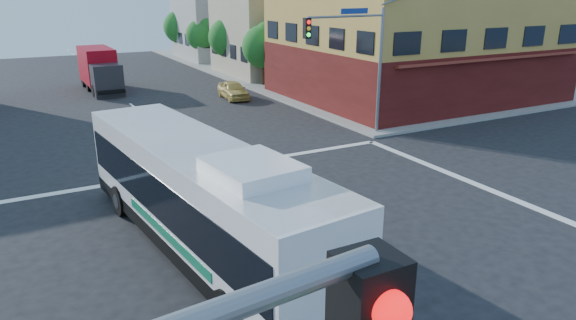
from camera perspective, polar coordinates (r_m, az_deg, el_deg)
ground at (r=16.07m, az=2.42°, el=-10.89°), size 120.00×120.00×0.00m
sidewalk_ne at (r=63.68m, az=13.92°, el=10.73°), size 50.00×50.00×0.15m
corner_building_ne at (r=40.93m, az=14.04°, el=15.01°), size 18.10×15.44×14.00m
building_east_near at (r=52.10m, az=-0.41°, el=14.59°), size 12.06×10.06×9.00m
building_east_far at (r=64.78m, az=-6.41°, el=15.64°), size 12.06×10.06×10.00m
signal_mast_ne at (r=28.06m, az=7.70°, el=12.27°), size 7.91×1.13×8.07m
street_tree_a at (r=44.51m, az=-2.63°, el=12.76°), size 3.60×3.60×5.53m
street_tree_b at (r=51.80m, az=-6.57°, el=13.62°), size 3.80×3.80×5.79m
street_tree_c at (r=59.31m, az=-9.52°, el=13.78°), size 3.40×3.40×5.29m
street_tree_d at (r=66.89m, az=-11.85°, el=14.49°), size 4.00×4.00×6.03m
transit_bus at (r=16.03m, az=-9.77°, el=-3.83°), size 4.22×13.14×3.82m
box_truck at (r=45.26m, az=-20.17°, el=9.31°), size 2.43×7.64×3.42m
parked_car at (r=39.65m, az=-6.11°, el=7.76°), size 1.88×4.08×1.36m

